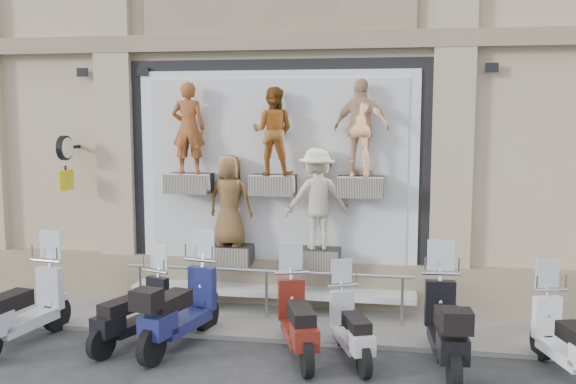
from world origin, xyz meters
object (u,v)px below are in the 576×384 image
(scooter_g, at_px, (352,315))
(scooter_f, at_px, (298,305))
(clock_sign_bracket, at_px, (65,156))
(scooter_d, at_px, (133,299))
(scooter_c, at_px, (22,293))
(scooter_e, at_px, (180,293))
(scooter_i, at_px, (568,325))
(guard_rail, at_px, (267,296))
(scooter_h, at_px, (447,310))

(scooter_g, bearing_deg, scooter_f, 159.16)
(clock_sign_bracket, relative_size, scooter_d, 0.55)
(scooter_c, bearing_deg, scooter_f, 13.45)
(scooter_e, bearing_deg, scooter_c, -158.49)
(scooter_d, xyz_separation_m, scooter_i, (6.29, -0.15, 0.01))
(guard_rail, bearing_deg, scooter_e, -126.00)
(scooter_c, distance_m, scooter_h, 6.37)
(scooter_i, bearing_deg, scooter_h, 163.17)
(scooter_f, bearing_deg, clock_sign_bracket, 138.19)
(guard_rail, xyz_separation_m, scooter_f, (0.79, -1.50, 0.33))
(scooter_d, relative_size, scooter_e, 0.86)
(scooter_c, height_order, scooter_h, scooter_h)
(scooter_g, height_order, scooter_h, scooter_h)
(guard_rail, xyz_separation_m, scooter_d, (-1.79, -1.47, 0.28))
(scooter_e, xyz_separation_m, scooter_g, (2.61, -0.07, -0.17))
(scooter_g, bearing_deg, clock_sign_bracket, 139.63)
(scooter_f, height_order, scooter_g, scooter_f)
(scooter_c, xyz_separation_m, scooter_g, (5.04, 0.30, -0.16))
(scooter_e, bearing_deg, scooter_i, 10.99)
(scooter_d, bearing_deg, scooter_f, 20.01)
(scooter_d, relative_size, scooter_f, 0.94)
(scooter_d, xyz_separation_m, scooter_f, (2.58, -0.03, 0.05))
(scooter_h, bearing_deg, clock_sign_bracket, 158.66)
(guard_rail, xyz_separation_m, scooter_c, (-3.46, -1.80, 0.39))
(scooter_h, distance_m, scooter_i, 1.60)
(scooter_c, relative_size, scooter_h, 0.99)
(scooter_c, distance_m, scooter_d, 1.70)
(scooter_f, distance_m, scooter_g, 0.80)
(scooter_g, bearing_deg, scooter_c, 162.75)
(scooter_f, bearing_deg, guard_rail, 98.65)
(guard_rail, height_order, scooter_h, scooter_h)
(scooter_d, height_order, scooter_g, scooter_d)
(clock_sign_bracket, distance_m, scooter_e, 3.94)
(scooter_e, height_order, scooter_i, scooter_e)
(scooter_e, distance_m, scooter_g, 2.62)
(scooter_e, bearing_deg, guard_rail, 66.91)
(scooter_c, relative_size, scooter_f, 1.07)
(guard_rail, height_order, scooter_d, scooter_d)
(scooter_d, distance_m, scooter_g, 3.37)
(scooter_e, relative_size, scooter_h, 1.01)
(clock_sign_bracket, bearing_deg, scooter_e, -33.54)
(scooter_f, bearing_deg, scooter_e, 158.82)
(guard_rail, relative_size, scooter_f, 2.58)
(scooter_d, bearing_deg, guard_rail, 59.96)
(scooter_e, bearing_deg, scooter_h, 10.63)
(guard_rail, xyz_separation_m, scooter_e, (-1.04, -1.43, 0.40))
(scooter_d, bearing_deg, scooter_e, 23.61)
(clock_sign_bracket, relative_size, scooter_h, 0.48)
(scooter_d, relative_size, scooter_h, 0.87)
(scooter_f, height_order, scooter_i, scooter_f)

